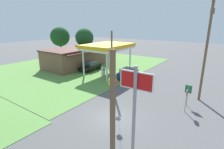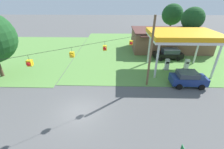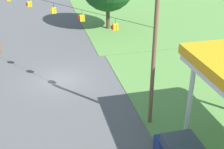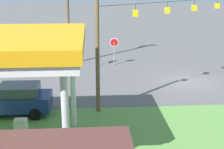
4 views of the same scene
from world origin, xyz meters
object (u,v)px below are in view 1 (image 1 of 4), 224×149
object	(u,v)px
fuel_pump_far	(112,68)
tree_far_back	(84,38)
car_at_pumps_rear	(91,66)
stop_sign_overhead	(135,108)
car_at_pumps_front	(128,73)
route_sign	(188,91)
gas_station_canopy	(108,47)
utility_pole_main	(207,45)
tree_behind_station	(60,37)
fuel_pump_near	(103,72)
gas_station_store	(78,57)
stop_sign_roadside	(187,96)

from	to	relation	value
fuel_pump_far	tree_far_back	world-z (taller)	tree_far_back
car_at_pumps_rear	stop_sign_overhead	xyz separation A→B (m)	(-17.48, -18.73, 3.85)
car_at_pumps_front	tree_far_back	bearing A→B (deg)	68.76
tree_far_back	car_at_pumps_front	bearing A→B (deg)	-112.17
route_sign	tree_far_back	world-z (taller)	tree_far_back
gas_station_canopy	car_at_pumps_rear	bearing A→B (deg)	88.03
route_sign	utility_pole_main	world-z (taller)	utility_pole_main
gas_station_canopy	utility_pole_main	distance (m)	15.88
car_at_pumps_rear	tree_behind_station	bearing A→B (deg)	-109.39
stop_sign_overhead	car_at_pumps_front	bearing A→B (deg)	30.65
fuel_pump_far	car_at_pumps_front	xyz separation A→B (m)	(-1.65, -4.30, 0.16)
route_sign	tree_behind_station	distance (m)	34.21
tree_behind_station	tree_far_back	distance (m)	6.83
fuel_pump_near	fuel_pump_far	distance (m)	2.81
gas_station_store	tree_far_back	distance (m)	6.15
route_sign	stop_sign_overhead	bearing A→B (deg)	178.61
gas_station_store	fuel_pump_far	world-z (taller)	gas_station_store
stop_sign_overhead	gas_station_store	bearing A→B (deg)	51.26
gas_station_canopy	gas_station_store	size ratio (longest dim) A/B	0.60
tree_behind_station	utility_pole_main	bearing A→B (deg)	-101.62
car_at_pumps_front	stop_sign_roadside	bearing A→B (deg)	-120.62
gas_station_store	tree_far_back	world-z (taller)	tree_far_back
gas_station_canopy	stop_sign_roadside	distance (m)	16.67
gas_station_store	fuel_pump_far	distance (m)	9.31
fuel_pump_near	tree_far_back	bearing A→B (deg)	56.39
gas_station_canopy	fuel_pump_far	world-z (taller)	gas_station_canopy
gas_station_store	tree_behind_station	xyz separation A→B (m)	(2.67, 8.70, 3.70)
fuel_pump_far	utility_pole_main	xyz separation A→B (m)	(-3.99, -15.58, 5.85)
car_at_pumps_front	tree_far_back	world-z (taller)	tree_far_back
gas_station_store	tree_far_back	xyz separation A→B (m)	(4.49, 2.12, 3.63)
stop_sign_roadside	stop_sign_overhead	world-z (taller)	stop_sign_overhead
car_at_pumps_rear	stop_sign_overhead	bearing A→B (deg)	44.58
fuel_pump_far	car_at_pumps_rear	distance (m)	4.49
gas_station_store	stop_sign_roadside	xyz separation A→B (m)	(-8.41, -24.14, -0.18)
stop_sign_roadside	stop_sign_overhead	size ratio (longest dim) A/B	0.36
fuel_pump_far	stop_sign_roadside	bearing A→B (deg)	-118.71
gas_station_canopy	stop_sign_roadside	xyz separation A→B (m)	(-6.76, -14.92, -3.13)
stop_sign_overhead	tree_far_back	world-z (taller)	tree_far_back
fuel_pump_far	car_at_pumps_front	size ratio (longest dim) A/B	0.40
gas_station_store	fuel_pump_near	distance (m)	9.79
route_sign	stop_sign_roadside	bearing A→B (deg)	-173.29
car_at_pumps_rear	utility_pole_main	xyz separation A→B (m)	(-2.73, -19.88, 5.71)
gas_station_store	tree_behind_station	world-z (taller)	tree_behind_station
gas_station_canopy	utility_pole_main	xyz separation A→B (m)	(-2.58, -15.58, 1.69)
route_sign	tree_far_back	distance (m)	28.65
car_at_pumps_rear	utility_pole_main	bearing A→B (deg)	79.79
stop_sign_overhead	route_sign	bearing A→B (deg)	-1.39
car_at_pumps_rear	tree_behind_station	xyz separation A→B (m)	(4.16, 13.62, 4.77)
stop_sign_overhead	route_sign	xyz separation A→B (m)	(12.23, -0.30, -3.05)
fuel_pump_near	tree_far_back	size ratio (longest dim) A/B	0.21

